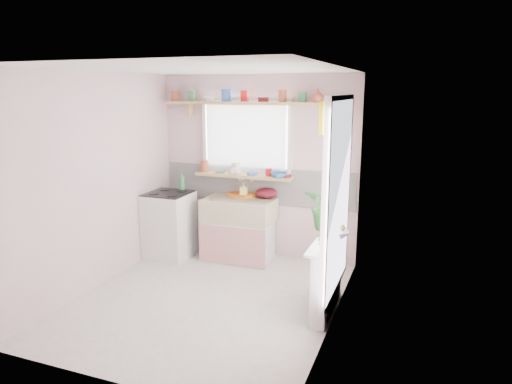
% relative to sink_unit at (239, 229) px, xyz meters
% --- Properties ---
extents(room, '(3.20, 3.20, 3.20)m').
position_rel_sink_unit_xyz_m(room, '(0.81, -0.43, 0.94)').
color(room, silver).
rests_on(room, ground).
extents(sink_unit, '(0.95, 0.65, 1.11)m').
position_rel_sink_unit_xyz_m(sink_unit, '(0.00, 0.00, 0.00)').
color(sink_unit, white).
rests_on(sink_unit, ground).
extents(cooker, '(0.58, 0.58, 0.93)m').
position_rel_sink_unit_xyz_m(cooker, '(-0.95, -0.24, 0.03)').
color(cooker, white).
rests_on(cooker, ground).
extents(radiator_ledge, '(0.22, 0.95, 0.78)m').
position_rel_sink_unit_xyz_m(radiator_ledge, '(1.45, -1.09, -0.03)').
color(radiator_ledge, white).
rests_on(radiator_ledge, ground).
extents(windowsill, '(1.40, 0.22, 0.04)m').
position_rel_sink_unit_xyz_m(windowsill, '(-0.00, 0.19, 0.71)').
color(windowsill, tan).
rests_on(windowsill, room).
extents(pine_shelf, '(2.52, 0.24, 0.04)m').
position_rel_sink_unit_xyz_m(pine_shelf, '(0.15, 0.18, 1.69)').
color(pine_shelf, tan).
rests_on(pine_shelf, room).
extents(shelf_crockery, '(2.47, 0.11, 0.12)m').
position_rel_sink_unit_xyz_m(shelf_crockery, '(0.13, 0.18, 1.76)').
color(shelf_crockery, '#A55133').
rests_on(shelf_crockery, pine_shelf).
extents(sill_crockery, '(1.35, 0.11, 0.12)m').
position_rel_sink_unit_xyz_m(sill_crockery, '(-0.05, 0.19, 0.78)').
color(sill_crockery, '#A55133').
rests_on(sill_crockery, windowsill).
extents(dish_tray, '(0.43, 0.38, 0.04)m').
position_rel_sink_unit_xyz_m(dish_tray, '(-0.04, 0.21, 0.44)').
color(dish_tray, orange).
rests_on(dish_tray, sink_unit).
extents(colander, '(0.33, 0.33, 0.14)m').
position_rel_sink_unit_xyz_m(colander, '(0.32, 0.21, 0.49)').
color(colander, '#530E19').
rests_on(colander, sink_unit).
extents(jade_plant, '(0.57, 0.52, 0.55)m').
position_rel_sink_unit_xyz_m(jade_plant, '(1.36, -0.69, 0.62)').
color(jade_plant, '#2C6A2A').
rests_on(jade_plant, radiator_ledge).
extents(fruit_bowl, '(0.39, 0.39, 0.07)m').
position_rel_sink_unit_xyz_m(fruit_bowl, '(1.48, -0.92, 0.38)').
color(fruit_bowl, silver).
rests_on(fruit_bowl, radiator_ledge).
extents(herb_pot, '(0.12, 0.08, 0.22)m').
position_rel_sink_unit_xyz_m(herb_pot, '(1.48, -1.49, 0.45)').
color(herb_pot, '#2D6F2C').
rests_on(herb_pot, radiator_ledge).
extents(soap_bottle_sink, '(0.11, 0.11, 0.21)m').
position_rel_sink_unit_xyz_m(soap_bottle_sink, '(0.01, 0.15, 0.52)').
color(soap_bottle_sink, '#E5D865').
rests_on(soap_bottle_sink, sink_unit).
extents(sill_cup, '(0.17, 0.17, 0.11)m').
position_rel_sink_unit_xyz_m(sill_cup, '(-0.15, 0.13, 0.78)').
color(sill_cup, beige).
rests_on(sill_cup, windowsill).
extents(sill_bowl, '(0.28, 0.28, 0.07)m').
position_rel_sink_unit_xyz_m(sill_bowl, '(0.52, 0.13, 0.76)').
color(sill_bowl, '#3164A0').
rests_on(sill_bowl, windowsill).
extents(shelf_vase, '(0.18, 0.18, 0.17)m').
position_rel_sink_unit_xyz_m(shelf_vase, '(1.02, 0.12, 1.79)').
color(shelf_vase, '#A04831').
rests_on(shelf_vase, pine_shelf).
extents(cooker_bottle, '(0.13, 0.13, 0.26)m').
position_rel_sink_unit_xyz_m(cooker_bottle, '(-0.85, -0.02, 0.61)').
color(cooker_bottle, '#38703F').
rests_on(cooker_bottle, cooker).
extents(fruit, '(0.20, 0.14, 0.10)m').
position_rel_sink_unit_xyz_m(fruit, '(1.49, -0.91, 0.44)').
color(fruit, '#DA5612').
rests_on(fruit, fruit_bowl).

